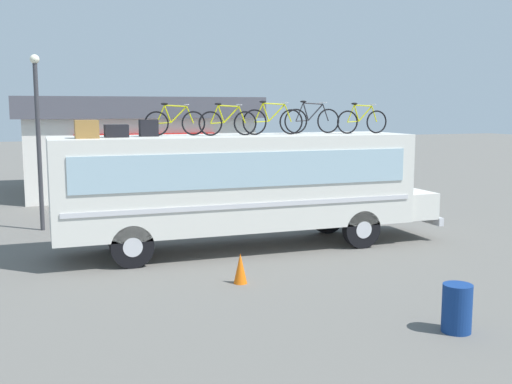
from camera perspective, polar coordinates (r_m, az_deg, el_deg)
The scene contains 14 objects.
ground_plane at distance 17.21m, azimuth -1.83°, elevation -5.27°, with size 120.00×120.00×0.00m, color #605E59.
bus at distance 16.93m, azimuth -1.36°, elevation 0.88°, with size 10.94×2.52×3.16m.
luggage_bag_1 at distance 15.68m, azimuth -15.49°, elevation 5.66°, with size 0.56×0.49×0.45m, color olive.
luggage_bag_2 at distance 16.02m, azimuth -12.87°, elevation 5.56°, with size 0.59×0.42×0.32m, color black.
luggage_bag_3 at distance 16.36m, azimuth -9.97°, elevation 5.89°, with size 0.47×0.34×0.44m, color black.
rooftop_bicycle_1 at distance 16.61m, azimuth -7.55°, elevation 6.48°, with size 1.66×0.44×0.88m.
rooftop_bicycle_2 at distance 16.58m, azimuth -2.64°, elevation 6.53°, with size 1.64×0.44×0.88m.
rooftop_bicycle_3 at distance 17.09m, azimuth 1.58°, elevation 6.66°, with size 1.80×0.44×0.94m.
rooftop_bicycle_4 at distance 18.01m, azimuth 5.24°, elevation 6.71°, with size 1.76×0.44×0.95m.
rooftop_bicycle_5 at distance 18.10m, azimuth 9.84°, elevation 6.55°, with size 1.62×0.44×0.89m.
roadside_building at distance 29.78m, azimuth -11.38°, elevation 4.50°, with size 10.49×8.15×4.36m.
trash_bin at distance 11.46m, azimuth 18.20°, elevation -10.24°, with size 0.52×0.52×0.86m, color navy.
traffic_cone at distance 13.80m, azimuth -1.46°, elevation -7.11°, with size 0.31×0.31×0.70m, color orange.
street_lamp at distance 20.54m, azimuth -19.62°, elevation 5.36°, with size 0.29×0.29×5.54m.
Camera 1 is at (-5.12, -15.96, 3.92)m, focal length 42.97 mm.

